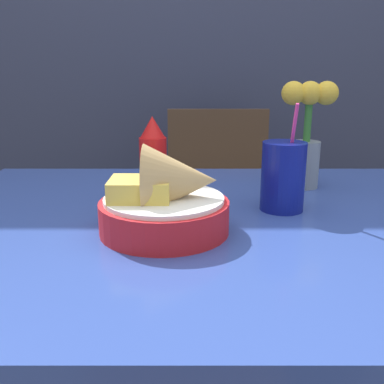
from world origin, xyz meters
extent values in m
cube|color=#2D334C|center=(0.00, 1.23, 1.30)|extent=(7.00, 0.06, 2.60)
cube|color=#334C9E|center=(0.00, 0.00, 0.73)|extent=(1.24, 0.89, 0.02)
cylinder|color=black|center=(-0.56, 0.39, 0.36)|extent=(0.05, 0.05, 0.72)
cylinder|color=#473323|center=(-0.13, 0.53, 0.21)|extent=(0.03, 0.03, 0.42)
cylinder|color=#473323|center=(0.23, 0.53, 0.21)|extent=(0.03, 0.03, 0.42)
cylinder|color=#473323|center=(-0.13, 0.89, 0.21)|extent=(0.03, 0.03, 0.42)
cylinder|color=#473323|center=(0.23, 0.89, 0.21)|extent=(0.03, 0.03, 0.42)
cube|color=#473323|center=(0.05, 0.71, 0.43)|extent=(0.40, 0.40, 0.02)
cube|color=#473323|center=(0.05, 0.90, 0.66)|extent=(0.40, 0.03, 0.44)
cylinder|color=red|center=(-0.10, -0.07, 0.77)|extent=(0.24, 0.24, 0.06)
cylinder|color=white|center=(-0.10, -0.07, 0.80)|extent=(0.22, 0.22, 0.01)
cone|color=tan|center=(-0.07, -0.07, 0.84)|extent=(0.13, 0.13, 0.13)
cube|color=#E5C14C|center=(-0.15, -0.09, 0.82)|extent=(0.11, 0.08, 0.04)
cylinder|color=red|center=(-0.14, 0.13, 0.81)|extent=(0.06, 0.06, 0.14)
cone|color=red|center=(-0.14, 0.13, 0.91)|extent=(0.06, 0.06, 0.05)
cylinder|color=navy|center=(0.14, 0.05, 0.81)|extent=(0.09, 0.09, 0.14)
cylinder|color=black|center=(0.14, 0.05, 0.80)|extent=(0.08, 0.08, 0.12)
cylinder|color=#EA3884|center=(0.15, 0.05, 0.88)|extent=(0.01, 0.06, 0.17)
cylinder|color=gray|center=(0.23, 0.24, 0.80)|extent=(0.07, 0.07, 0.12)
cylinder|color=#33722D|center=(0.23, 0.24, 0.91)|extent=(0.02, 0.02, 0.10)
sphere|color=gold|center=(0.23, 0.24, 0.97)|extent=(0.06, 0.06, 0.06)
sphere|color=gold|center=(0.19, 0.24, 0.97)|extent=(0.06, 0.06, 0.06)
sphere|color=gold|center=(0.27, 0.24, 0.97)|extent=(0.06, 0.06, 0.06)
camera|label=1|loc=(-0.05, -0.81, 1.02)|focal=40.00mm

